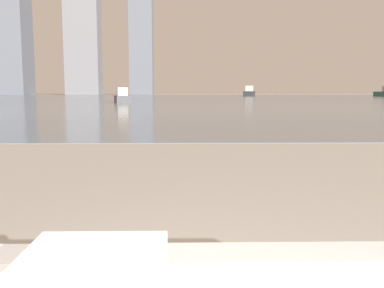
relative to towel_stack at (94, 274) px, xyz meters
name	(u,v)px	position (x,y,z in m)	size (l,w,h in m)	color
towel_stack	(94,274)	(0.00, 0.00, 0.00)	(0.24, 0.22, 0.08)	white
harbor_water	(184,97)	(0.18, 61.20, -0.53)	(180.00, 110.00, 0.01)	slate
harbor_boat_0	(122,97)	(-4.47, 31.80, -0.12)	(1.68, 3.17, 1.13)	#4C4C51
harbor_boat_3	(249,92)	(12.57, 80.14, 0.15)	(3.00, 5.39, 1.91)	#2D2D33
skyline_tower_2	(141,25)	(-11.10, 117.20, 18.05)	(6.11, 7.50, 37.16)	slate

